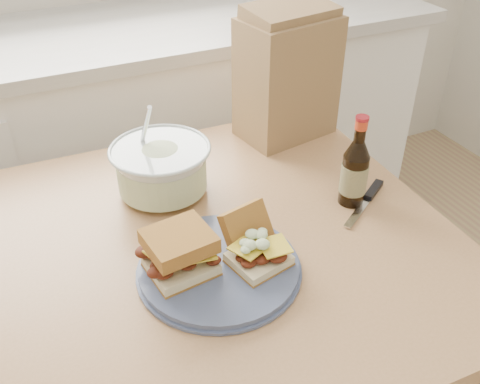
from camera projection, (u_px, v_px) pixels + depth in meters
name	position (u px, v px, depth m)	size (l,w,h in m)	color
cabinet_run	(89.00, 162.00, 1.92)	(2.50, 0.64, 0.94)	white
dining_table	(228.00, 276.00, 1.18)	(0.96, 0.96, 0.77)	tan
plate	(219.00, 268.00, 1.02)	(0.31, 0.31, 0.02)	#485475
sandwich_left	(180.00, 252.00, 0.98)	(0.13, 0.12, 0.09)	beige
sandwich_right	(255.00, 245.00, 1.02)	(0.12, 0.16, 0.09)	beige
coleslaw_bowl	(162.00, 170.00, 1.21)	(0.23, 0.23, 0.23)	silver
beer_bottle	(355.00, 172.00, 1.17)	(0.06, 0.06, 0.21)	black
knife	(370.00, 196.00, 1.22)	(0.18, 0.12, 0.01)	silver
paper_bag	(287.00, 78.00, 1.39)	(0.24, 0.16, 0.32)	olive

